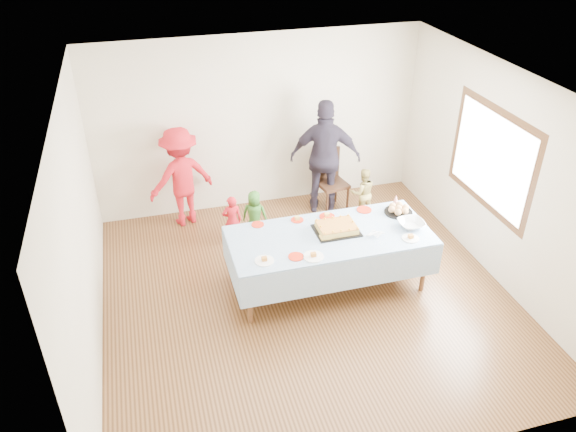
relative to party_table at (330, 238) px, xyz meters
name	(u,v)px	position (x,y,z in m)	size (l,w,h in m)	color
ground	(307,295)	(-0.33, -0.12, -0.72)	(5.00, 5.00, 0.00)	#452913
room_walls	(314,169)	(-0.27, -0.12, 1.05)	(5.04, 5.04, 2.72)	beige
party_table	(330,238)	(0.00, 0.00, 0.00)	(2.50, 1.10, 0.78)	brown
birthday_cake	(337,228)	(0.10, 0.05, 0.10)	(0.55, 0.42, 0.10)	black
rolls_tray	(399,210)	(1.03, 0.25, 0.10)	(0.37, 0.37, 0.11)	black
punch_bowl	(411,224)	(1.04, -0.10, 0.10)	(0.33, 0.33, 0.08)	silver
party_hat	(396,201)	(1.06, 0.42, 0.14)	(0.10, 0.10, 0.17)	silver
fork_pile	(375,234)	(0.52, -0.18, 0.09)	(0.24, 0.18, 0.07)	white
plate_red_far_a	(258,225)	(-0.81, 0.46, 0.06)	(0.16, 0.16, 0.01)	red
plate_red_far_b	(297,220)	(-0.29, 0.43, 0.06)	(0.16, 0.16, 0.01)	red
plate_red_far_c	(327,216)	(0.10, 0.41, 0.06)	(0.20, 0.20, 0.01)	red
plate_red_far_d	(364,210)	(0.63, 0.44, 0.06)	(0.20, 0.20, 0.01)	red
plate_red_near	(296,257)	(-0.54, -0.34, 0.06)	(0.18, 0.18, 0.01)	red
plate_white_left	(264,261)	(-0.91, -0.32, 0.06)	(0.23, 0.23, 0.01)	white
plate_white_mid	(313,257)	(-0.34, -0.39, 0.06)	(0.24, 0.24, 0.01)	white
plate_white_right	(410,238)	(0.91, -0.35, 0.06)	(0.21, 0.21, 0.01)	white
dining_chair	(330,177)	(0.67, 1.89, -0.18)	(0.49, 0.49, 0.98)	black
toddler_left	(232,221)	(-1.00, 1.27, -0.34)	(0.28, 0.19, 0.78)	red
toddler_mid	(255,215)	(-0.66, 1.35, -0.35)	(0.37, 0.24, 0.76)	#327125
toddler_right	(363,193)	(1.08, 1.52, -0.33)	(0.39, 0.30, 0.80)	tan
adult_left	(181,177)	(-1.59, 2.08, 0.04)	(0.99, 0.57, 1.53)	red
adult_right	(325,158)	(0.57, 1.85, 0.18)	(1.06, 0.44, 1.81)	#2A2533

